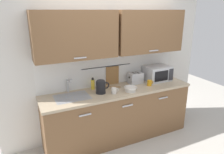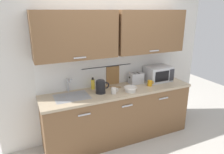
{
  "view_description": "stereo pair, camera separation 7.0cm",
  "coord_description": "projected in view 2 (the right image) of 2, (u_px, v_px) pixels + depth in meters",
  "views": [
    {
      "loc": [
        -1.49,
        -2.54,
        2.15
      ],
      "look_at": [
        -0.1,
        0.33,
        1.12
      ],
      "focal_mm": 33.46,
      "sensor_mm": 36.0,
      "label": 1
    },
    {
      "loc": [
        -1.43,
        -2.57,
        2.15
      ],
      "look_at": [
        -0.1,
        0.33,
        1.12
      ],
      "focal_mm": 33.46,
      "sensor_mm": 36.0,
      "label": 2
    }
  ],
  "objects": [
    {
      "name": "mug_near_sink",
      "position": [
        114.0,
        91.0,
        3.25
      ],
      "size": [
        0.12,
        0.08,
        0.09
      ],
      "color": "silver",
      "rests_on": "counter_unit"
    },
    {
      "name": "mug_by_kettle",
      "position": [
        150.0,
        83.0,
        3.58
      ],
      "size": [
        0.12,
        0.08,
        0.09
      ],
      "color": "orange",
      "rests_on": "counter_unit"
    },
    {
      "name": "counter_unit",
      "position": [
        118.0,
        114.0,
        3.56
      ],
      "size": [
        2.53,
        0.64,
        0.9
      ],
      "color": "brown",
      "rests_on": "ground"
    },
    {
      "name": "toaster",
      "position": [
        136.0,
        78.0,
        3.69
      ],
      "size": [
        0.26,
        0.17,
        0.19
      ],
      "color": "#B7BABF",
      "rests_on": "counter_unit"
    },
    {
      "name": "electric_kettle",
      "position": [
        101.0,
        87.0,
        3.26
      ],
      "size": [
        0.23,
        0.16,
        0.21
      ],
      "color": "black",
      "rests_on": "counter_unit"
    },
    {
      "name": "microwave",
      "position": [
        158.0,
        74.0,
        3.82
      ],
      "size": [
        0.46,
        0.35,
        0.27
      ],
      "color": "silver",
      "rests_on": "counter_unit"
    },
    {
      "name": "mixing_bowl",
      "position": [
        130.0,
        89.0,
        3.33
      ],
      "size": [
        0.21,
        0.21,
        0.08
      ],
      "color": "silver",
      "rests_on": "counter_unit"
    },
    {
      "name": "ground",
      "position": [
        126.0,
        146.0,
        3.45
      ],
      "size": [
        8.0,
        8.0,
        0.0
      ],
      "primitive_type": "plane",
      "color": "#B7B2A8"
    },
    {
      "name": "wooden_spoon",
      "position": [
        115.0,
        87.0,
        3.53
      ],
      "size": [
        0.25,
        0.17,
        0.01
      ],
      "color": "#9E7042",
      "rests_on": "counter_unit"
    },
    {
      "name": "sink_faucet",
      "position": [
        68.0,
        84.0,
        3.28
      ],
      "size": [
        0.09,
        0.17,
        0.22
      ],
      "color": "#B2B5BA",
      "rests_on": "counter_unit"
    },
    {
      "name": "dish_soap_bottle",
      "position": [
        93.0,
        84.0,
        3.42
      ],
      "size": [
        0.06,
        0.06,
        0.2
      ],
      "color": "yellow",
      "rests_on": "counter_unit"
    },
    {
      "name": "back_wall_assembly",
      "position": [
        113.0,
        50.0,
        3.44
      ],
      "size": [
        3.7,
        0.41,
        2.5
      ],
      "color": "silver",
      "rests_on": "ground"
    }
  ]
}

